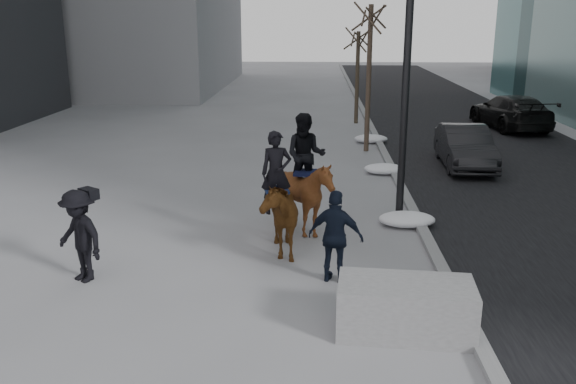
{
  "coord_description": "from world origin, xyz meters",
  "views": [
    {
      "loc": [
        0.52,
        -10.11,
        4.74
      ],
      "look_at": [
        0.0,
        1.2,
        1.5
      ],
      "focal_mm": 38.0,
      "sensor_mm": 36.0,
      "label": 1
    }
  ],
  "objects_px": {
    "mounted_right": "(305,187)",
    "car_near": "(465,147)",
    "mounted_left": "(276,208)",
    "planter": "(405,308)"
  },
  "relations": [
    {
      "from": "mounted_right",
      "to": "car_near",
      "type": "bearing_deg",
      "value": 52.8
    },
    {
      "from": "mounted_left",
      "to": "mounted_right",
      "type": "bearing_deg",
      "value": 61.61
    },
    {
      "from": "planter",
      "to": "mounted_left",
      "type": "relative_size",
      "value": 0.82
    },
    {
      "from": "planter",
      "to": "car_near",
      "type": "height_order",
      "value": "car_near"
    },
    {
      "from": "car_near",
      "to": "planter",
      "type": "bearing_deg",
      "value": -105.23
    },
    {
      "from": "planter",
      "to": "mounted_left",
      "type": "xyz_separation_m",
      "value": [
        -2.22,
        3.37,
        0.53
      ]
    },
    {
      "from": "planter",
      "to": "car_near",
      "type": "xyz_separation_m",
      "value": [
        3.48,
        11.2,
        0.26
      ]
    },
    {
      "from": "mounted_right",
      "to": "planter",
      "type": "bearing_deg",
      "value": -69.78
    },
    {
      "from": "mounted_left",
      "to": "car_near",
      "type": "bearing_deg",
      "value": 53.91
    },
    {
      "from": "planter",
      "to": "mounted_right",
      "type": "relative_size",
      "value": 0.76
    }
  ]
}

